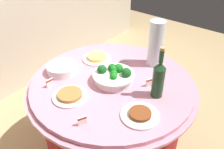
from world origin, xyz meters
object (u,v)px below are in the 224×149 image
(broccoli_bowl, at_px, (114,76))
(label_placard_rear, at_px, (50,82))
(serving_tongs, at_px, (119,64))
(food_plate_stir_fry, at_px, (140,115))
(food_plate_noodles, at_px, (97,58))
(label_placard_mid, at_px, (82,120))
(food_plate_peanuts, at_px, (70,95))
(wine_bottle, at_px, (158,78))
(decorative_fruit_vase, at_px, (156,45))
(plate_stack, at_px, (62,69))
(label_placard_front, at_px, (150,82))

(broccoli_bowl, relative_size, label_placard_rear, 5.09)
(serving_tongs, relative_size, food_plate_stir_fry, 0.74)
(food_plate_noodles, distance_m, label_placard_rear, 0.45)
(food_plate_noodles, distance_m, label_placard_mid, 0.69)
(food_plate_peanuts, bearing_deg, label_placard_mid, -118.02)
(wine_bottle, bearing_deg, decorative_fruit_vase, 32.79)
(wine_bottle, bearing_deg, plate_stack, 106.11)
(wine_bottle, relative_size, label_placard_rear, 6.11)
(food_plate_stir_fry, bearing_deg, serving_tongs, 49.33)
(plate_stack, relative_size, food_plate_noodles, 0.95)
(serving_tongs, bearing_deg, plate_stack, 143.43)
(food_plate_noodles, bearing_deg, food_plate_peanuts, -158.88)
(plate_stack, height_order, food_plate_peanuts, plate_stack)
(broccoli_bowl, bearing_deg, food_plate_peanuts, 160.54)
(label_placard_rear, bearing_deg, decorative_fruit_vase, -30.42)
(serving_tongs, xyz_separation_m, food_plate_noodles, (-0.05, 0.17, 0.01))
(plate_stack, distance_m, food_plate_peanuts, 0.29)
(broccoli_bowl, distance_m, food_plate_noodles, 0.32)
(label_placard_front, bearing_deg, food_plate_peanuts, 141.54)
(food_plate_noodles, height_order, food_plate_stir_fry, food_plate_noodles)
(serving_tongs, height_order, label_placard_rear, label_placard_rear)
(wine_bottle, xyz_separation_m, label_placard_mid, (-0.47, 0.19, -0.10))
(label_placard_front, distance_m, label_placard_mid, 0.53)
(decorative_fruit_vase, distance_m, serving_tongs, 0.31)
(serving_tongs, bearing_deg, food_plate_noodles, 105.83)
(food_plate_stir_fry, distance_m, label_placard_front, 0.30)
(broccoli_bowl, height_order, food_plate_peanuts, broccoli_bowl)
(broccoli_bowl, relative_size, food_plate_peanuts, 1.27)
(broccoli_bowl, height_order, food_plate_noodles, broccoli_bowl)
(label_placard_rear, bearing_deg, food_plate_stir_fry, -77.92)
(serving_tongs, distance_m, food_plate_stir_fry, 0.56)
(plate_stack, xyz_separation_m, label_placard_front, (0.25, -0.57, 0.00))
(serving_tongs, distance_m, label_placard_mid, 0.65)
(wine_bottle, bearing_deg, label_placard_mid, 157.98)
(food_plate_stir_fry, height_order, label_placard_rear, label_placard_rear)
(wine_bottle, distance_m, label_placard_rear, 0.70)
(food_plate_stir_fry, relative_size, label_placard_front, 4.00)
(broccoli_bowl, relative_size, serving_tongs, 1.71)
(decorative_fruit_vase, xyz_separation_m, food_plate_noodles, (-0.22, 0.38, -0.15))
(food_plate_noodles, bearing_deg, label_placard_front, -94.50)
(food_plate_peanuts, height_order, label_placard_mid, label_placard_mid)
(broccoli_bowl, height_order, wine_bottle, wine_bottle)
(broccoli_bowl, relative_size, label_placard_mid, 5.09)
(food_plate_noodles, height_order, label_placard_mid, label_placard_mid)
(food_plate_peanuts, xyz_separation_m, food_plate_stir_fry, (0.13, -0.43, -0.00))
(wine_bottle, bearing_deg, food_plate_noodles, 80.45)
(wine_bottle, bearing_deg, food_plate_stir_fry, -174.65)
(decorative_fruit_vase, bearing_deg, label_placard_front, -155.45)
(serving_tongs, distance_m, label_placard_front, 0.33)
(wine_bottle, relative_size, food_plate_peanuts, 1.53)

